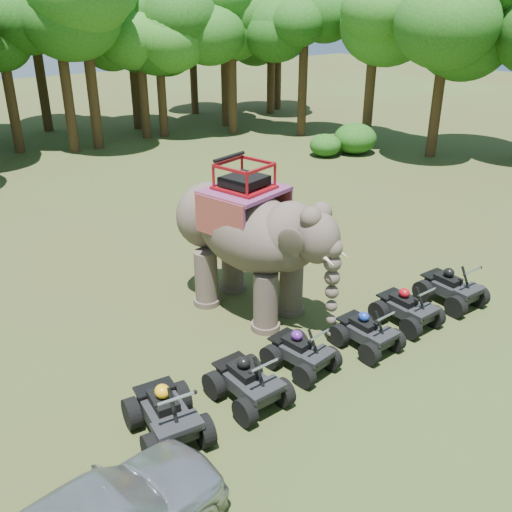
% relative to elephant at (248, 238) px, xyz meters
% --- Properties ---
extents(ground, '(110.00, 110.00, 0.00)m').
position_rel_elephant_xyz_m(ground, '(-0.19, -1.84, -2.14)').
color(ground, '#47381E').
rests_on(ground, ground).
extents(elephant, '(3.44, 5.50, 4.28)m').
position_rel_elephant_xyz_m(elephant, '(0.00, 0.00, 0.00)').
color(elephant, '#4C3E37').
rests_on(elephant, ground).
extents(atv_0, '(1.56, 1.99, 1.36)m').
position_rel_elephant_xyz_m(atv_0, '(-4.29, -3.22, -1.46)').
color(atv_0, black).
rests_on(atv_0, ground).
extents(atv_1, '(1.33, 1.78, 1.29)m').
position_rel_elephant_xyz_m(atv_1, '(-2.37, -3.30, -1.50)').
color(atv_1, black).
rests_on(atv_1, ground).
extents(atv_2, '(1.40, 1.76, 1.19)m').
position_rel_elephant_xyz_m(atv_2, '(-0.67, -3.07, -1.55)').
color(atv_2, black).
rests_on(atv_2, ground).
extents(atv_3, '(1.22, 1.63, 1.17)m').
position_rel_elephant_xyz_m(atv_3, '(1.22, -3.38, -1.55)').
color(atv_3, black).
rests_on(atv_3, ground).
extents(atv_4, '(1.25, 1.68, 1.23)m').
position_rel_elephant_xyz_m(atv_4, '(2.92, -3.21, -1.53)').
color(atv_4, black).
rests_on(atv_4, ground).
extents(atv_5, '(1.28, 1.75, 1.29)m').
position_rel_elephant_xyz_m(atv_5, '(4.82, -3.22, -1.50)').
color(atv_5, black).
rests_on(atv_5, ground).
extents(tree_0, '(5.85, 5.85, 8.36)m').
position_rel_elephant_xyz_m(tree_0, '(-0.19, 21.71, 2.04)').
color(tree_0, '#195114').
rests_on(tree_0, ground).
extents(tree_1, '(6.81, 6.81, 9.73)m').
position_rel_elephant_xyz_m(tree_1, '(3.75, 20.01, 2.72)').
color(tree_1, '#195114').
rests_on(tree_1, ground).
extents(tree_2, '(5.29, 5.29, 7.56)m').
position_rel_elephant_xyz_m(tree_2, '(8.20, 20.42, 1.64)').
color(tree_2, '#195114').
rests_on(tree_2, ground).
extents(tree_3, '(6.16, 6.16, 8.80)m').
position_rel_elephant_xyz_m(tree_3, '(12.10, 18.55, 2.26)').
color(tree_3, '#195114').
rests_on(tree_3, ground).
extents(tree_4, '(5.77, 5.77, 8.24)m').
position_rel_elephant_xyz_m(tree_4, '(15.27, 15.63, 1.98)').
color(tree_4, '#195114').
rests_on(tree_4, ground).
extents(tree_5, '(5.94, 5.94, 8.48)m').
position_rel_elephant_xyz_m(tree_5, '(16.60, 11.39, 2.10)').
color(tree_5, '#195114').
rests_on(tree_5, ground).
extents(tree_6, '(6.09, 6.09, 8.70)m').
position_rel_elephant_xyz_m(tree_6, '(17.67, 7.56, 2.21)').
color(tree_6, '#195114').
rests_on(tree_6, ground).
extents(tree_32, '(7.08, 7.08, 10.11)m').
position_rel_elephant_xyz_m(tree_32, '(7.92, 23.48, 2.91)').
color(tree_32, '#195114').
rests_on(tree_32, ground).
extents(tree_34, '(5.03, 5.03, 7.18)m').
position_rel_elephant_xyz_m(tree_34, '(19.52, 23.43, 1.45)').
color(tree_34, '#195114').
rests_on(tree_34, ground).
extents(tree_35, '(5.46, 5.46, 7.81)m').
position_rel_elephant_xyz_m(tree_35, '(7.15, 20.72, 1.76)').
color(tree_35, '#195114').
rests_on(tree_35, ground).
extents(tree_37, '(6.72, 6.72, 9.60)m').
position_rel_elephant_xyz_m(tree_37, '(13.06, 20.76, 2.66)').
color(tree_37, '#195114').
rests_on(tree_37, ground).
extents(tree_38, '(5.29, 5.29, 7.56)m').
position_rel_elephant_xyz_m(tree_38, '(13.57, 25.72, 1.64)').
color(tree_38, '#195114').
rests_on(tree_38, ground).
extents(tree_40, '(6.01, 6.01, 8.58)m').
position_rel_elephant_xyz_m(tree_40, '(2.35, 20.05, 2.15)').
color(tree_40, '#195114').
rests_on(tree_40, ground).
extents(tree_41, '(6.85, 6.85, 9.78)m').
position_rel_elephant_xyz_m(tree_41, '(2.90, 26.29, 2.75)').
color(tree_41, '#195114').
rests_on(tree_41, ground).
extents(tree_44, '(6.43, 6.43, 9.18)m').
position_rel_elephant_xyz_m(tree_44, '(18.12, 22.47, 2.45)').
color(tree_44, '#195114').
rests_on(tree_44, ground).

